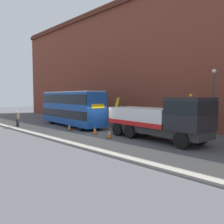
{
  "coord_description": "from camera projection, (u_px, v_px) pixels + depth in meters",
  "views": [
    {
      "loc": [
        16.07,
        -14.53,
        3.52
      ],
      "look_at": [
        0.49,
        0.55,
        2.0
      ],
      "focal_mm": 36.4,
      "sensor_mm": 36.0,
      "label": 1
    }
  ],
  "objects": [
    {
      "name": "traffic_cone_near_truck",
      "position": [
        109.0,
        134.0,
        19.0
      ],
      "size": [
        0.36,
        0.36,
        0.72
      ],
      "color": "orange",
      "rests_on": "ground_plane"
    },
    {
      "name": "street_lamp",
      "position": [
        213.0,
        97.0,
        19.47
      ],
      "size": [
        0.36,
        0.36,
        5.83
      ],
      "color": "#38383D",
      "rests_on": "ground_plane"
    },
    {
      "name": "pedestrian_onlooker",
      "position": [
        17.0,
        119.0,
        24.97
      ],
      "size": [
        0.43,
        0.48,
        1.71
      ],
      "rotation": [
        0.0,
        0.0,
        0.53
      ],
      "color": "#232333",
      "rests_on": "near_kerb"
    },
    {
      "name": "double_decker_bus",
      "position": [
        71.0,
        107.0,
        26.67
      ],
      "size": [
        11.19,
        3.6,
        4.06
      ],
      "rotation": [
        0.0,
        0.0,
        -0.1
      ],
      "color": "#19479E",
      "rests_on": "ground_plane"
    },
    {
      "name": "traffic_cone_near_bus",
      "position": [
        69.0,
        127.0,
        23.35
      ],
      "size": [
        0.36,
        0.36,
        0.72
      ],
      "color": "orange",
      "rests_on": "ground_plane"
    },
    {
      "name": "near_kerb",
      "position": [
        67.0,
        137.0,
        18.93
      ],
      "size": [
        60.0,
        2.8,
        0.15
      ],
      "primitive_type": "cube",
      "color": "gray",
      "rests_on": "ground_plane"
    },
    {
      "name": "ground_plane",
      "position": [
        104.0,
        133.0,
        21.84
      ],
      "size": [
        120.0,
        120.0,
        0.0
      ],
      "primitive_type": "plane",
      "color": "#4C4C51"
    },
    {
      "name": "recovery_tow_truck",
      "position": [
        159.0,
        119.0,
        17.84
      ],
      "size": [
        10.23,
        3.49,
        3.67
      ],
      "rotation": [
        0.0,
        0.0,
        -0.1
      ],
      "color": "#2D2D2D",
      "rests_on": "ground_plane"
    },
    {
      "name": "traffic_cone_midway",
      "position": [
        95.0,
        130.0,
        21.06
      ],
      "size": [
        0.36,
        0.36,
        0.72
      ],
      "color": "orange",
      "rests_on": "ground_plane"
    },
    {
      "name": "building_facade",
      "position": [
        152.0,
        57.0,
        26.48
      ],
      "size": [
        60.0,
        1.5,
        16.0
      ],
      "color": "brown",
      "rests_on": "ground_plane"
    }
  ]
}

